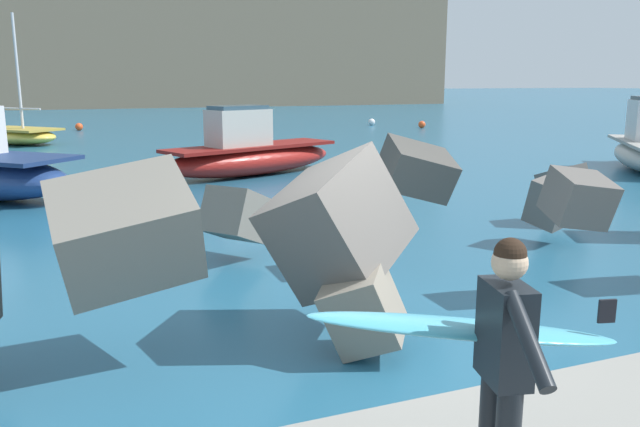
{
  "coord_description": "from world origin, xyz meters",
  "views": [
    {
      "loc": [
        -2.92,
        -6.11,
        2.89
      ],
      "look_at": [
        -0.31,
        0.5,
        1.4
      ],
      "focal_mm": 35.6,
      "sensor_mm": 36.0,
      "label": 1
    }
  ],
  "objects_px": {
    "boat_near_right": "(250,153)",
    "boat_mid_centre": "(19,135)",
    "mooring_buoy_inner": "(372,122)",
    "mooring_buoy_middle": "(422,124)",
    "surfer_with_board": "(491,351)",
    "mooring_buoy_outer": "(79,127)"
  },
  "relations": [
    {
      "from": "boat_near_right",
      "to": "boat_mid_centre",
      "type": "height_order",
      "value": "boat_mid_centre"
    },
    {
      "from": "mooring_buoy_inner",
      "to": "boat_mid_centre",
      "type": "bearing_deg",
      "value": -165.14
    },
    {
      "from": "boat_mid_centre",
      "to": "boat_near_right",
      "type": "bearing_deg",
      "value": -61.33
    },
    {
      "from": "mooring_buoy_inner",
      "to": "mooring_buoy_middle",
      "type": "xyz_separation_m",
      "value": [
        1.83,
        -3.33,
        0.0
      ]
    },
    {
      "from": "boat_mid_centre",
      "to": "mooring_buoy_middle",
      "type": "distance_m",
      "value": 22.71
    },
    {
      "from": "surfer_with_board",
      "to": "mooring_buoy_inner",
      "type": "xyz_separation_m",
      "value": [
        16.36,
        34.93,
        -1.06
      ]
    },
    {
      "from": "mooring_buoy_inner",
      "to": "surfer_with_board",
      "type": "bearing_deg",
      "value": -115.09
    },
    {
      "from": "mooring_buoy_middle",
      "to": "mooring_buoy_outer",
      "type": "xyz_separation_m",
      "value": [
        -19.87,
        5.73,
        0.0
      ]
    },
    {
      "from": "mooring_buoy_inner",
      "to": "mooring_buoy_outer",
      "type": "xyz_separation_m",
      "value": [
        -18.04,
        2.4,
        0.0
      ]
    },
    {
      "from": "surfer_with_board",
      "to": "mooring_buoy_inner",
      "type": "bearing_deg",
      "value": 64.91
    },
    {
      "from": "boat_near_right",
      "to": "mooring_buoy_inner",
      "type": "xyz_separation_m",
      "value": [
        13.48,
        18.86,
        -0.46
      ]
    },
    {
      "from": "mooring_buoy_middle",
      "to": "surfer_with_board",
      "type": "bearing_deg",
      "value": -119.93
    },
    {
      "from": "boat_mid_centre",
      "to": "mooring_buoy_middle",
      "type": "xyz_separation_m",
      "value": [
        22.61,
        2.18,
        -0.22
      ]
    },
    {
      "from": "surfer_with_board",
      "to": "mooring_buoy_inner",
      "type": "relative_size",
      "value": 4.81
    },
    {
      "from": "surfer_with_board",
      "to": "mooring_buoy_outer",
      "type": "relative_size",
      "value": 4.81
    },
    {
      "from": "surfer_with_board",
      "to": "mooring_buoy_inner",
      "type": "distance_m",
      "value": 38.58
    },
    {
      "from": "boat_near_right",
      "to": "mooring_buoy_outer",
      "type": "height_order",
      "value": "boat_near_right"
    },
    {
      "from": "boat_near_right",
      "to": "mooring_buoy_middle",
      "type": "distance_m",
      "value": 21.81
    },
    {
      "from": "mooring_buoy_inner",
      "to": "mooring_buoy_outer",
      "type": "relative_size",
      "value": 1.0
    },
    {
      "from": "mooring_buoy_outer",
      "to": "surfer_with_board",
      "type": "bearing_deg",
      "value": -87.42
    },
    {
      "from": "boat_near_right",
      "to": "boat_mid_centre",
      "type": "relative_size",
      "value": 1.09
    },
    {
      "from": "boat_near_right",
      "to": "mooring_buoy_middle",
      "type": "height_order",
      "value": "boat_near_right"
    }
  ]
}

